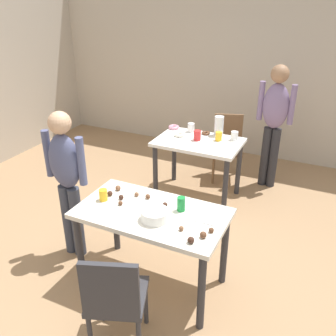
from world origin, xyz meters
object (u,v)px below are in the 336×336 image
Objects in this scene: soda_can at (181,204)px; dining_table_near at (152,222)px; pitcher_far at (219,126)px; chair_far_table at (227,143)px; mixing_bowl at (155,215)px; chair_near_table at (115,297)px; dining_table_far at (198,150)px; person_girl_near at (66,174)px; person_adult_far at (274,116)px.

dining_table_near is at bearing -151.07° from soda_can.
pitcher_far is (-0.06, 1.89, 0.23)m from dining_table_near.
mixing_bowl is at bearing -86.79° from chair_far_table.
chair_near_table is 3.97× the size of mixing_bowl.
dining_table_near is 1.63m from dining_table_far.
chair_far_table is (0.16, 0.69, -0.13)m from dining_table_far.
pitcher_far is at bearing 65.62° from person_girl_near.
chair_near_table is 0.68m from mixing_bowl.
person_girl_near reaches higher than dining_table_near.
chair_far_table is at bearing 69.55° from person_girl_near.
mixing_bowl is at bearing -85.92° from pitcher_far.
mixing_bowl is 0.91× the size of pitcher_far.
pitcher_far is at bearing 93.25° from chair_near_table.
pitcher_far reaches higher than mixing_bowl.
dining_table_far is 8.25× the size of soda_can.
dining_table_near is at bearing 129.77° from mixing_bowl.
mixing_bowl is 1.99m from pitcher_far.
pitcher_far is (-0.15, 2.60, 0.37)m from chair_near_table.
chair_near_table is 1.30m from person_girl_near.
person_adult_far is 2.20m from soda_can.
person_adult_far reaches higher than chair_near_table.
soda_can is at bearing 3.30° from person_girl_near.
dining_table_far is 1.57m from soda_can.
person_adult_far is at bearing 42.52° from dining_table_far.
person_adult_far is (1.41, 2.24, 0.09)m from person_girl_near.
mixing_bowl is at bearing -100.43° from person_adult_far.
soda_can reaches higher than dining_table_near.
pitcher_far reaches higher than dining_table_far.
soda_can reaches higher than chair_near_table.
chair_near_table is at bearing -87.33° from chair_far_table.
person_adult_far is (0.52, 2.29, 0.32)m from dining_table_near.
soda_can is 0.51× the size of pitcher_far.
dining_table_far is 1.74m from mixing_bowl.
dining_table_near is at bearing -3.37° from person_girl_near.
person_adult_far is 0.71m from pitcher_far.
dining_table_near is 2.31m from chair_far_table.
person_girl_near is 2.02m from pitcher_far.
mixing_bowl reaches higher than dining_table_near.
dining_table_near is at bearing -88.12° from pitcher_far.
dining_table_far is 1.72m from person_girl_near.
mixing_bowl is (-0.44, -2.38, -0.16)m from person_adult_far.
dining_table_near is at bearing -82.35° from dining_table_far.
dining_table_far is (-0.22, 1.61, -0.01)m from dining_table_near.
person_adult_far is 6.57× the size of pitcher_far.
chair_near_table is 1.00× the size of chair_far_table.
dining_table_near is 5.09× the size of pitcher_far.
soda_can is at bearing -98.08° from person_adult_far.
chair_near_table reaches higher than mixing_bowl.
soda_can reaches higher than mixing_bowl.
dining_table_far is at bearing 66.56° from person_girl_near.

